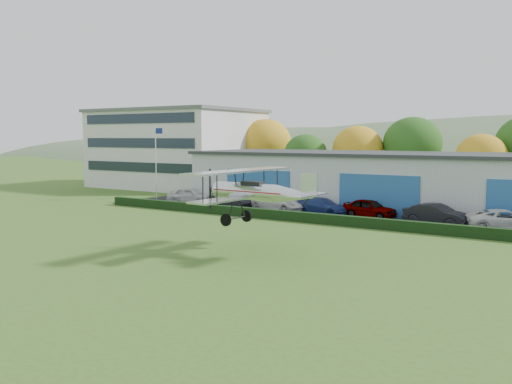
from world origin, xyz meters
The scene contains 16 objects.
ground centered at (0.00, 0.00, 0.00)m, with size 300.00×300.00×0.00m, color #405D1D.
apron centered at (3.00, 21.00, 0.03)m, with size 48.00×9.00×0.05m, color black.
hedge centered at (3.00, 16.20, 0.40)m, with size 46.00×0.60×0.80m, color black.
hangar centered at (5.00, 27.98, 2.66)m, with size 40.60×12.60×5.30m.
office_block centered at (-28.00, 35.00, 5.21)m, with size 20.60×15.60×10.40m.
flagpole centered at (-19.88, 22.00, 4.78)m, with size 1.05×0.10×8.00m.
tree_belt centered at (0.85, 40.62, 5.61)m, with size 75.70×13.22×10.12m.
distant_hills centered at (-4.38, 140.00, -13.05)m, with size 430.00×196.00×56.00m.
car_0 centered at (-14.37, 20.83, 0.84)m, with size 1.87×4.66×1.59m, color silver.
car_1 centered at (-9.04, 20.75, 0.87)m, with size 1.74×4.98×1.64m, color black.
car_2 centered at (-3.75, 20.60, 0.80)m, with size 2.48×5.37×1.49m, color silver.
car_3 centered at (0.41, 20.80, 0.76)m, with size 1.98×4.86×1.41m, color navy.
car_4 centered at (4.58, 21.11, 0.82)m, with size 1.83×4.54×1.55m, color gray.
car_5 centered at (10.40, 19.82, 0.87)m, with size 1.74×4.99×1.64m, color black.
car_6 centered at (15.17, 20.22, 0.81)m, with size 2.51×5.44×1.51m, color silver.
biplane centered at (3.83, 4.26, 3.71)m, with size 7.53×8.63×3.23m.
Camera 1 is at (20.51, -22.21, 6.80)m, focal length 38.23 mm.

